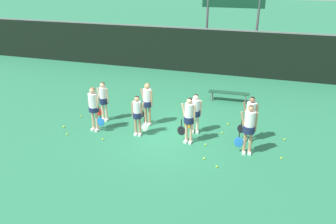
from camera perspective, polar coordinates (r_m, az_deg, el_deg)
ground_plane at (r=12.88m, az=0.05°, el=-3.81°), size 140.00×140.00×0.00m
fence_windscreen at (r=20.33m, az=7.52°, el=10.41°), size 60.00×0.08×2.77m
scoreboard at (r=20.65m, az=11.27°, el=17.95°), size 3.66×0.15×5.23m
bench_courtside at (r=16.22m, az=10.56°, el=3.19°), size 1.98×0.45×0.46m
player_0 at (r=13.05m, az=-12.81°, el=1.20°), size 0.69×0.41×1.81m
player_1 at (r=12.47m, az=-5.34°, el=-0.14°), size 0.64×0.35×1.61m
player_2 at (r=11.84m, az=3.67°, el=-0.79°), size 0.67×0.38×1.77m
player_3 at (r=11.41m, az=13.93°, el=-2.31°), size 0.69×0.41×1.81m
player_4 at (r=13.92m, az=-11.20°, el=2.35°), size 0.65×0.35×1.70m
player_5 at (r=13.25m, az=-3.65°, el=2.07°), size 0.65×0.39×1.80m
player_6 at (r=12.64m, az=4.77°, el=0.27°), size 0.65×0.39×1.60m
player_7 at (r=12.32m, az=14.17°, el=-0.52°), size 0.67×0.40×1.75m
tennis_ball_0 at (r=14.80m, az=-14.91°, el=-0.77°), size 0.06×0.06×0.06m
tennis_ball_1 at (r=11.88m, az=19.14°, el=-7.58°), size 0.07×0.07×0.07m
tennis_ball_2 at (r=13.05m, az=9.41°, el=-3.61°), size 0.06×0.06×0.06m
tennis_ball_3 at (r=13.37m, az=-17.15°, el=-3.72°), size 0.06×0.06×0.06m
tennis_ball_4 at (r=13.83m, az=10.39°, el=-2.07°), size 0.07×0.07×0.07m
tennis_ball_5 at (r=13.16m, az=19.64°, el=-4.51°), size 0.07×0.07×0.07m
tennis_ball_6 at (r=14.03m, az=-17.69°, el=-2.45°), size 0.07×0.07×0.07m
tennis_ball_7 at (r=12.65m, az=-11.29°, el=-4.69°), size 0.07×0.07×0.07m
tennis_ball_8 at (r=10.90m, az=8.49°, el=-9.40°), size 0.07×0.07×0.07m
tennis_ball_9 at (r=13.14m, az=13.80°, el=-3.81°), size 0.07×0.07×0.07m
tennis_ball_10 at (r=11.28m, az=6.30°, el=-8.03°), size 0.07×0.07×0.07m
tennis_ball_11 at (r=12.13m, az=6.53°, el=-5.66°), size 0.06×0.06×0.06m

